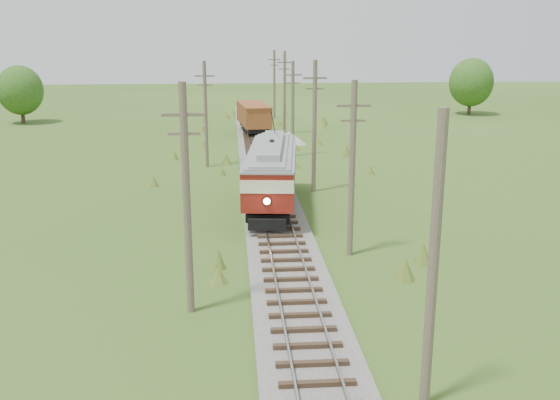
{
  "coord_description": "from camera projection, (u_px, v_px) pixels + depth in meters",
  "views": [
    {
      "loc": [
        -2.47,
        -10.99,
        10.66
      ],
      "look_at": [
        0.0,
        20.28,
        2.28
      ],
      "focal_mm": 40.0,
      "sensor_mm": 36.0,
      "label": 1
    }
  ],
  "objects": [
    {
      "name": "railbed_main",
      "position": [
        265.0,
        180.0,
        46.22
      ],
      "size": [
        3.6,
        96.0,
        0.57
      ],
      "color": "#605B54",
      "rests_on": "ground"
    },
    {
      "name": "streetcar",
      "position": [
        272.0,
        168.0,
        38.44
      ],
      "size": [
        4.2,
        12.48,
        5.65
      ],
      "rotation": [
        0.0,
        0.0,
        -0.11
      ],
      "color": "black",
      "rests_on": "ground"
    },
    {
      "name": "gondola",
      "position": [
        254.0,
        116.0,
        67.52
      ],
      "size": [
        3.64,
        8.72,
        2.82
      ],
      "rotation": [
        0.0,
        0.0,
        0.11
      ],
      "color": "black",
      "rests_on": "ground"
    },
    {
      "name": "gravel_pile",
      "position": [
        290.0,
        138.0,
        62.78
      ],
      "size": [
        3.24,
        3.43,
        1.18
      ],
      "color": "gray",
      "rests_on": "ground"
    },
    {
      "name": "utility_pole_r_1",
      "position": [
        433.0,
        265.0,
        17.44
      ],
      "size": [
        0.3,
        0.3,
        8.8
      ],
      "color": "brown",
      "rests_on": "ground"
    },
    {
      "name": "utility_pole_r_2",
      "position": [
        352.0,
        168.0,
        29.97
      ],
      "size": [
        1.6,
        0.3,
        8.6
      ],
      "color": "brown",
      "rests_on": "ground"
    },
    {
      "name": "utility_pole_r_3",
      "position": [
        314.0,
        125.0,
        42.43
      ],
      "size": [
        1.6,
        0.3,
        9.0
      ],
      "color": "brown",
      "rests_on": "ground"
    },
    {
      "name": "utility_pole_r_4",
      "position": [
        293.0,
        108.0,
        55.01
      ],
      "size": [
        1.6,
        0.3,
        8.4
      ],
      "color": "brown",
      "rests_on": "ground"
    },
    {
      "name": "utility_pole_r_5",
      "position": [
        285.0,
        92.0,
        67.5
      ],
      "size": [
        1.6,
        0.3,
        8.9
      ],
      "color": "brown",
      "rests_on": "ground"
    },
    {
      "name": "utility_pole_r_6",
      "position": [
        274.0,
        84.0,
        80.03
      ],
      "size": [
        1.6,
        0.3,
        8.7
      ],
      "color": "brown",
      "rests_on": "ground"
    },
    {
      "name": "utility_pole_l_a",
      "position": [
        187.0,
        199.0,
        23.56
      ],
      "size": [
        1.6,
        0.3,
        9.0
      ],
      "color": "brown",
      "rests_on": "ground"
    },
    {
      "name": "utility_pole_l_b",
      "position": [
        206.0,
        113.0,
        50.56
      ],
      "size": [
        1.6,
        0.3,
        8.6
      ],
      "color": "brown",
      "rests_on": "ground"
    },
    {
      "name": "tree_mid_a",
      "position": [
        20.0,
        90.0,
        75.84
      ],
      "size": [
        5.46,
        5.46,
        7.03
      ],
      "color": "#38281C",
      "rests_on": "ground"
    },
    {
      "name": "tree_mid_b",
      "position": [
        471.0,
        82.0,
        84.04
      ],
      "size": [
        5.88,
        5.88,
        7.57
      ],
      "color": "#38281C",
      "rests_on": "ground"
    }
  ]
}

